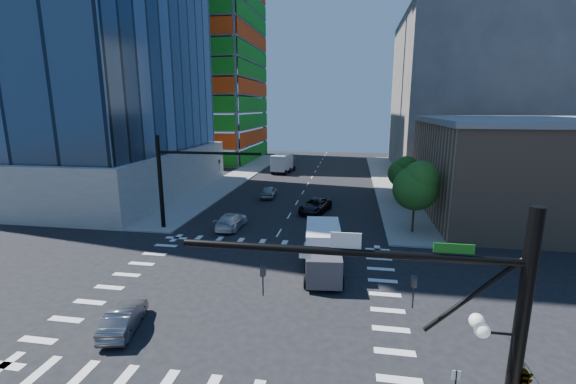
# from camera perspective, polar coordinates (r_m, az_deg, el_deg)

# --- Properties ---
(ground) EXTENTS (160.00, 160.00, 0.00)m
(ground) POSITION_cam_1_polar(r_m,az_deg,el_deg) (26.03, -6.45, -14.36)
(ground) COLOR black
(ground) RESTS_ON ground
(road_markings) EXTENTS (20.00, 20.00, 0.01)m
(road_markings) POSITION_cam_1_polar(r_m,az_deg,el_deg) (26.03, -6.45, -14.35)
(road_markings) COLOR silver
(road_markings) RESTS_ON ground
(sidewalk_ne) EXTENTS (5.00, 60.00, 0.15)m
(sidewalk_ne) POSITION_cam_1_polar(r_m,az_deg,el_deg) (63.65, 14.63, 1.54)
(sidewalk_ne) COLOR gray
(sidewalk_ne) RESTS_ON ground
(sidewalk_nw) EXTENTS (5.00, 60.00, 0.15)m
(sidewalk_nw) POSITION_cam_1_polar(r_m,az_deg,el_deg) (66.18, -7.47, 2.25)
(sidewalk_nw) COLOR gray
(sidewalk_nw) RESTS_ON ground
(construction_building) EXTENTS (25.16, 34.50, 70.60)m
(construction_building) POSITION_cam_1_polar(r_m,az_deg,el_deg) (91.73, -13.24, 20.26)
(construction_building) COLOR gray
(construction_building) RESTS_ON ground
(commercial_building) EXTENTS (20.50, 22.50, 10.60)m
(commercial_building) POSITION_cam_1_polar(r_m,az_deg,el_deg) (48.39, 31.77, 3.01)
(commercial_building) COLOR #9B765A
(commercial_building) RESTS_ON ground
(bg_building_ne) EXTENTS (24.00, 30.00, 28.00)m
(bg_building_ne) POSITION_cam_1_polar(r_m,az_deg,el_deg) (79.97, 24.92, 13.00)
(bg_building_ne) COLOR #5D5653
(bg_building_ne) RESTS_ON ground
(signal_mast_se) EXTENTS (10.51, 2.48, 9.00)m
(signal_mast_se) POSITION_cam_1_polar(r_m,az_deg,el_deg) (13.33, 27.12, -19.26)
(signal_mast_se) COLOR black
(signal_mast_se) RESTS_ON sidewalk_se
(signal_mast_nw) EXTENTS (10.20, 0.40, 9.00)m
(signal_mast_nw) POSITION_cam_1_polar(r_m,az_deg,el_deg) (38.15, -16.47, 2.58)
(signal_mast_nw) COLOR black
(signal_mast_nw) RESTS_ON sidewalk_nw
(tree_south) EXTENTS (4.16, 4.16, 6.82)m
(tree_south) POSITION_cam_1_polar(r_m,az_deg,el_deg) (37.36, 18.59, 0.98)
(tree_south) COLOR #382316
(tree_south) RESTS_ON sidewalk_ne
(tree_north) EXTENTS (3.54, 3.52, 5.78)m
(tree_north) POSITION_cam_1_polar(r_m,az_deg,el_deg) (49.22, 16.76, 2.92)
(tree_north) COLOR #382316
(tree_north) RESTS_ON sidewalk_ne
(car_nb_far) EXTENTS (3.84, 6.00, 1.54)m
(car_nb_far) POSITION_cam_1_polar(r_m,az_deg,el_deg) (43.77, 4.04, -2.03)
(car_nb_far) COLOR black
(car_nb_far) RESTS_ON ground
(car_sb_near) EXTENTS (2.22, 5.20, 1.50)m
(car_sb_near) POSITION_cam_1_polar(r_m,az_deg,el_deg) (38.46, -8.38, -4.22)
(car_sb_near) COLOR white
(car_sb_near) RESTS_ON ground
(car_sb_mid) EXTENTS (1.93, 4.51, 1.52)m
(car_sb_mid) POSITION_cam_1_polar(r_m,az_deg,el_deg) (50.85, -2.83, 0.03)
(car_sb_mid) COLOR #97999E
(car_sb_mid) RESTS_ON ground
(car_sb_cross) EXTENTS (2.33, 4.32, 1.35)m
(car_sb_cross) POSITION_cam_1_polar(r_m,az_deg,el_deg) (23.37, -23.19, -16.81)
(car_sb_cross) COLOR #54555A
(car_sb_cross) RESTS_ON ground
(box_truck_near) EXTENTS (3.24, 6.42, 3.24)m
(box_truck_near) POSITION_cam_1_polar(r_m,az_deg,el_deg) (27.84, 5.23, -9.24)
(box_truck_near) COLOR black
(box_truck_near) RESTS_ON ground
(box_truck_far) EXTENTS (3.68, 6.80, 3.39)m
(box_truck_far) POSITION_cam_1_polar(r_m,az_deg,el_deg) (70.26, -0.64, 4.13)
(box_truck_far) COLOR black
(box_truck_far) RESTS_ON ground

